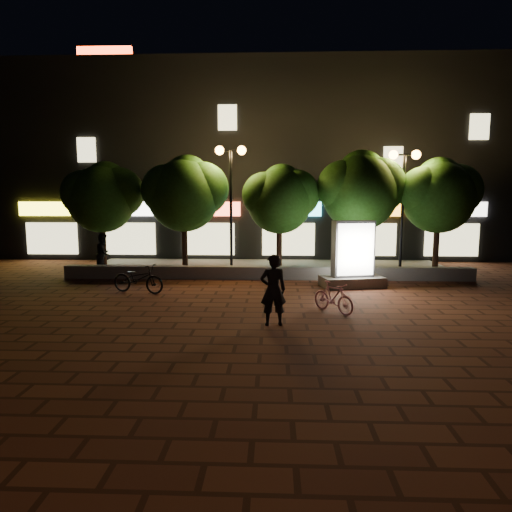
{
  "coord_description": "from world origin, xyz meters",
  "views": [
    {
      "loc": [
        0.28,
        -13.41,
        3.25
      ],
      "look_at": [
        -0.32,
        1.5,
        1.25
      ],
      "focal_mm": 31.58,
      "sensor_mm": 36.0,
      "label": 1
    }
  ],
  "objects_px": {
    "street_lamp_left": "(231,177)",
    "pedestrian": "(104,254)",
    "tree_far_left": "(103,195)",
    "tree_far_right": "(440,193)",
    "tree_right": "(361,188)",
    "scooter_pink": "(333,297)",
    "tree_left": "(185,191)",
    "tree_mid": "(281,197)",
    "ad_kiosk": "(353,260)",
    "street_lamp_right": "(404,180)",
    "scooter_parked": "(138,278)",
    "rider": "(273,290)"
  },
  "relations": [
    {
      "from": "tree_left",
      "to": "scooter_parked",
      "type": "relative_size",
      "value": 2.62
    },
    {
      "from": "scooter_parked",
      "to": "tree_far_right",
      "type": "bearing_deg",
      "value": -54.71
    },
    {
      "from": "tree_right",
      "to": "ad_kiosk",
      "type": "bearing_deg",
      "value": -105.06
    },
    {
      "from": "street_lamp_left",
      "to": "street_lamp_right",
      "type": "bearing_deg",
      "value": 0.0
    },
    {
      "from": "tree_far_left",
      "to": "street_lamp_left",
      "type": "relative_size",
      "value": 0.89
    },
    {
      "from": "street_lamp_left",
      "to": "pedestrian",
      "type": "distance_m",
      "value": 6.07
    },
    {
      "from": "tree_mid",
      "to": "rider",
      "type": "distance_m",
      "value": 8.15
    },
    {
      "from": "scooter_pink",
      "to": "scooter_parked",
      "type": "distance_m",
      "value": 6.64
    },
    {
      "from": "street_lamp_left",
      "to": "rider",
      "type": "bearing_deg",
      "value": -76.84
    },
    {
      "from": "ad_kiosk",
      "to": "scooter_parked",
      "type": "relative_size",
      "value": 1.27
    },
    {
      "from": "tree_right",
      "to": "scooter_pink",
      "type": "xyz_separation_m",
      "value": [
        -1.91,
        -6.49,
        -3.13
      ]
    },
    {
      "from": "street_lamp_right",
      "to": "rider",
      "type": "xyz_separation_m",
      "value": [
        -5.24,
        -7.55,
        -2.99
      ]
    },
    {
      "from": "tree_far_left",
      "to": "tree_mid",
      "type": "xyz_separation_m",
      "value": [
        7.5,
        -0.0,
        -0.08
      ]
    },
    {
      "from": "tree_far_left",
      "to": "street_lamp_left",
      "type": "xyz_separation_m",
      "value": [
        5.45,
        -0.26,
        0.74
      ]
    },
    {
      "from": "tree_right",
      "to": "tree_far_right",
      "type": "xyz_separation_m",
      "value": [
        3.2,
        -0.0,
        -0.2
      ]
    },
    {
      "from": "tree_left",
      "to": "tree_far_right",
      "type": "relative_size",
      "value": 1.03
    },
    {
      "from": "ad_kiosk",
      "to": "tree_right",
      "type": "bearing_deg",
      "value": 74.94
    },
    {
      "from": "tree_left",
      "to": "tree_right",
      "type": "xyz_separation_m",
      "value": [
        7.3,
        0.0,
        0.12
      ]
    },
    {
      "from": "scooter_parked",
      "to": "street_lamp_left",
      "type": "bearing_deg",
      "value": -20.33
    },
    {
      "from": "scooter_pink",
      "to": "tree_far_right",
      "type": "bearing_deg",
      "value": 12.01
    },
    {
      "from": "tree_mid",
      "to": "tree_right",
      "type": "bearing_deg",
      "value": 0.0
    },
    {
      "from": "tree_mid",
      "to": "tree_left",
      "type": "bearing_deg",
      "value": 180.0
    },
    {
      "from": "tree_far_right",
      "to": "scooter_parked",
      "type": "bearing_deg",
      "value": -159.81
    },
    {
      "from": "scooter_parked",
      "to": "pedestrian",
      "type": "bearing_deg",
      "value": 51.7
    },
    {
      "from": "tree_right",
      "to": "scooter_parked",
      "type": "xyz_separation_m",
      "value": [
        -8.13,
        -4.17,
        -3.07
      ]
    },
    {
      "from": "street_lamp_left",
      "to": "tree_far_left",
      "type": "bearing_deg",
      "value": 177.24
    },
    {
      "from": "tree_left",
      "to": "pedestrian",
      "type": "distance_m",
      "value": 4.2
    },
    {
      "from": "street_lamp_left",
      "to": "rider",
      "type": "distance_m",
      "value": 8.36
    },
    {
      "from": "tree_far_left",
      "to": "scooter_pink",
      "type": "relative_size",
      "value": 3.18
    },
    {
      "from": "tree_far_left",
      "to": "rider",
      "type": "relative_size",
      "value": 2.56
    },
    {
      "from": "pedestrian",
      "to": "street_lamp_right",
      "type": "bearing_deg",
      "value": -88.2
    },
    {
      "from": "tree_left",
      "to": "tree_far_right",
      "type": "distance_m",
      "value": 10.5
    },
    {
      "from": "tree_right",
      "to": "pedestrian",
      "type": "relative_size",
      "value": 3.06
    },
    {
      "from": "tree_left",
      "to": "tree_far_right",
      "type": "xyz_separation_m",
      "value": [
        10.5,
        -0.0,
        -0.08
      ]
    },
    {
      "from": "tree_mid",
      "to": "street_lamp_right",
      "type": "bearing_deg",
      "value": -3.04
    },
    {
      "from": "street_lamp_right",
      "to": "ad_kiosk",
      "type": "bearing_deg",
      "value": -133.35
    },
    {
      "from": "tree_right",
      "to": "tree_far_right",
      "type": "height_order",
      "value": "tree_right"
    },
    {
      "from": "tree_far_left",
      "to": "tree_far_right",
      "type": "height_order",
      "value": "tree_far_right"
    },
    {
      "from": "tree_left",
      "to": "tree_mid",
      "type": "xyz_separation_m",
      "value": [
        4.0,
        -0.0,
        -0.23
      ]
    },
    {
      "from": "tree_mid",
      "to": "ad_kiosk",
      "type": "height_order",
      "value": "tree_mid"
    },
    {
      "from": "tree_right",
      "to": "scooter_pink",
      "type": "height_order",
      "value": "tree_right"
    },
    {
      "from": "tree_mid",
      "to": "street_lamp_right",
      "type": "xyz_separation_m",
      "value": [
        4.95,
        -0.26,
        0.68
      ]
    },
    {
      "from": "street_lamp_left",
      "to": "tree_mid",
      "type": "bearing_deg",
      "value": 7.31
    },
    {
      "from": "tree_far_left",
      "to": "pedestrian",
      "type": "distance_m",
      "value": 2.59
    },
    {
      "from": "tree_mid",
      "to": "scooter_parked",
      "type": "relative_size",
      "value": 2.41
    },
    {
      "from": "tree_left",
      "to": "tree_far_right",
      "type": "height_order",
      "value": "tree_left"
    },
    {
      "from": "ad_kiosk",
      "to": "tree_far_left",
      "type": "bearing_deg",
      "value": 164.41
    },
    {
      "from": "tree_mid",
      "to": "rider",
      "type": "xyz_separation_m",
      "value": [
        -0.29,
        -7.81,
        -2.31
      ]
    },
    {
      "from": "scooter_parked",
      "to": "tree_left",
      "type": "bearing_deg",
      "value": 3.81
    },
    {
      "from": "rider",
      "to": "street_lamp_left",
      "type": "bearing_deg",
      "value": -86.88
    }
  ]
}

